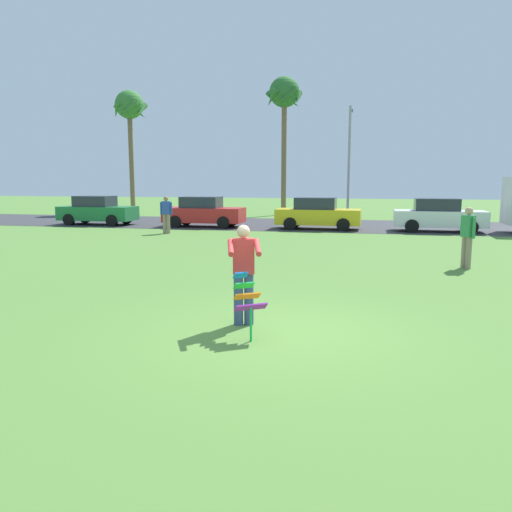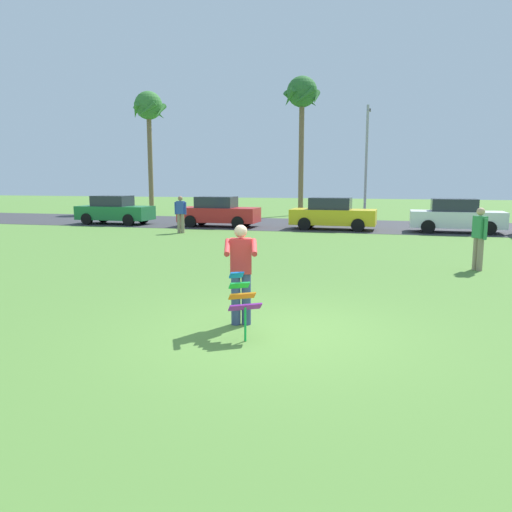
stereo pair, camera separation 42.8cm
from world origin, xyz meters
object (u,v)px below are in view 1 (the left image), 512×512
palm_tree_right_near (284,99)px  person_walker_near (166,213)px  person_kite_flyer (244,271)px  palm_tree_left_near (129,110)px  parked_car_green (97,211)px  parked_car_yellow (318,214)px  kite_held (247,297)px  streetlight_pole (349,155)px  person_walker_far (467,236)px  parked_car_red (203,212)px  parked_car_white (439,216)px

palm_tree_right_near → person_walker_near: size_ratio=5.52×
person_kite_flyer → palm_tree_left_near: bearing=119.4°
parked_car_green → palm_tree_left_near: bearing=105.7°
person_kite_flyer → parked_car_green: size_ratio=0.41×
person_walker_near → parked_car_yellow: bearing=27.6°
kite_held → person_walker_near: bearing=116.9°
person_kite_flyer → kite_held: size_ratio=1.70×
palm_tree_right_near → streetlight_pole: palm_tree_right_near is taller
parked_car_yellow → person_walker_far: bearing=-63.7°
parked_car_green → person_walker_far: size_ratio=2.44×
person_walker_near → parked_car_green: bearing=147.7°
parked_car_green → palm_tree_right_near: palm_tree_right_near is taller
person_kite_flyer → person_walker_near: (-7.01, 13.61, -0.02)m
person_kite_flyer → parked_car_green: bearing=126.3°
person_walker_far → person_kite_flyer: bearing=-125.7°
parked_car_red → person_walker_near: size_ratio=2.43×
parked_car_red → parked_car_yellow: same height
palm_tree_right_near → parked_car_red: bearing=-104.8°
parked_car_yellow → palm_tree_left_near: size_ratio=0.47×
parked_car_yellow → parked_car_green: bearing=-180.0°
parked_car_white → person_walker_far: person_walker_far is taller
kite_held → parked_car_green: parked_car_green is taller
palm_tree_left_near → parked_car_yellow: bearing=-34.3°
parked_car_red → person_walker_near: person_walker_near is taller
streetlight_pole → person_kite_flyer: bearing=-92.3°
person_walker_near → person_walker_far: size_ratio=1.00×
palm_tree_left_near → palm_tree_right_near: 11.78m
kite_held → parked_car_yellow: (-0.54, 17.80, 0.11)m
person_kite_flyer → parked_car_yellow: (-0.31, 17.11, -0.18)m
parked_car_white → palm_tree_left_near: 24.34m
person_walker_near → kite_held: bearing=-63.1°
streetlight_pole → person_walker_near: bearing=-127.1°
kite_held → person_walker_near: (-7.24, 14.30, 0.27)m
person_kite_flyer → parked_car_red: bearing=110.4°
person_kite_flyer → parked_car_green: person_kite_flyer is taller
streetlight_pole → person_walker_near: (-7.96, -10.51, -3.06)m
parked_car_yellow → person_walker_near: (-6.70, -3.50, 0.16)m
kite_held → parked_car_red: bearing=110.3°
parked_car_white → palm_tree_right_near: size_ratio=0.44×
person_kite_flyer → palm_tree_right_near: 28.36m
streetlight_pole → parked_car_yellow: bearing=-100.2°
person_walker_far → kite_held: bearing=-121.8°
kite_held → parked_car_white: parked_car_white is taller
parked_car_white → kite_held: bearing=-106.5°
palm_tree_right_near → streetlight_pole: size_ratio=1.36×
parked_car_yellow → person_kite_flyer: bearing=-89.0°
parked_car_white → palm_tree_left_near: (-20.95, 10.33, 6.86)m
parked_car_green → kite_held: bearing=-54.3°
person_walker_near → parked_car_white: bearing=15.6°
streetlight_pole → parked_car_white: bearing=-57.1°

